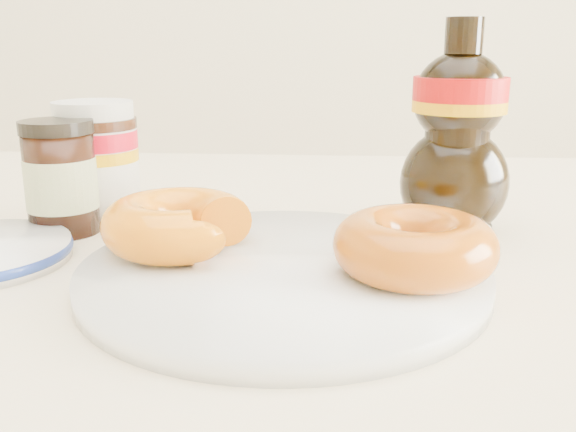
# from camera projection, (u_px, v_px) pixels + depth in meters

# --- Properties ---
(dining_table) EXTENTS (1.40, 0.90, 0.75)m
(dining_table) POSITION_uv_depth(u_px,v_px,m) (267.00, 347.00, 0.54)
(dining_table) COLOR beige
(dining_table) RESTS_ON ground
(plate) EXTENTS (0.29, 0.29, 0.01)m
(plate) POSITION_uv_depth(u_px,v_px,m) (283.00, 272.00, 0.45)
(plate) COLOR white
(plate) RESTS_ON dining_table
(donut_bitten) EXTENTS (0.14, 0.14, 0.04)m
(donut_bitten) POSITION_uv_depth(u_px,v_px,m) (178.00, 224.00, 0.48)
(donut_bitten) COLOR orange
(donut_bitten) RESTS_ON plate
(donut_whole) EXTENTS (0.11, 0.11, 0.04)m
(donut_whole) POSITION_uv_depth(u_px,v_px,m) (415.00, 246.00, 0.43)
(donut_whole) COLOR #A8390A
(donut_whole) RESTS_ON plate
(nutella_jar) EXTENTS (0.08, 0.08, 0.11)m
(nutella_jar) POSITION_uv_depth(u_px,v_px,m) (96.00, 156.00, 0.60)
(nutella_jar) COLOR white
(nutella_jar) RESTS_ON dining_table
(syrup_bottle) EXTENTS (0.11, 0.10, 0.18)m
(syrup_bottle) POSITION_uv_depth(u_px,v_px,m) (458.00, 129.00, 0.55)
(syrup_bottle) COLOR black
(syrup_bottle) RESTS_ON dining_table
(dark_jar) EXTENTS (0.06, 0.06, 0.10)m
(dark_jar) POSITION_uv_depth(u_px,v_px,m) (61.00, 179.00, 0.56)
(dark_jar) COLOR black
(dark_jar) RESTS_ON dining_table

